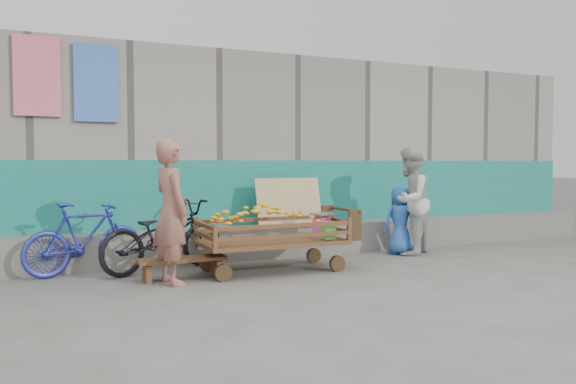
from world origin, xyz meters
name	(u,v)px	position (x,y,z in m)	size (l,w,h in m)	color
ground	(348,290)	(0.00, 0.00, 0.00)	(80.00, 80.00, 0.00)	#52514B
building_wall	(230,157)	(0.00, 4.05, 1.47)	(12.00, 3.50, 3.00)	gray
banana_cart	(270,227)	(-0.38, 1.29, 0.57)	(1.96, 0.90, 0.84)	#52361D
bench	(182,263)	(-1.49, 1.27, 0.19)	(1.02, 0.31, 0.26)	#52361D
vendor_man	(171,211)	(-1.66, 1.09, 0.82)	(0.60, 0.39, 1.64)	#995E50
woman	(410,201)	(2.01, 1.67, 0.80)	(0.78, 0.61, 1.61)	beige
child	(400,221)	(1.90, 1.74, 0.50)	(0.49, 0.32, 1.01)	#255AAF
bicycle_dark	(163,236)	(-1.59, 1.85, 0.45)	(0.60, 1.71, 0.90)	black
bicycle_blue	(85,238)	(-2.51, 2.05, 0.44)	(0.42, 1.47, 0.88)	#29329D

